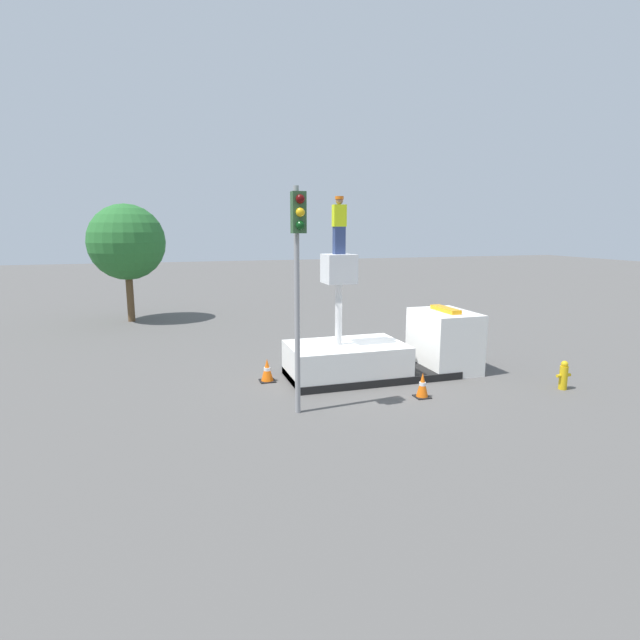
{
  "coord_description": "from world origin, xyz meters",
  "views": [
    {
      "loc": [
        -6.27,
        -14.68,
        4.83
      ],
      "look_at": [
        -2.13,
        -1.24,
        2.23
      ],
      "focal_mm": 28.0,
      "sensor_mm": 36.0,
      "label": 1
    }
  ],
  "objects_px": {
    "fire_hydrant": "(564,375)",
    "traffic_cone_curbside": "(422,386)",
    "tree_left_bg": "(126,242)",
    "traffic_light_pole": "(298,257)",
    "worker": "(339,225)",
    "traffic_cone_rear": "(267,371)",
    "bucket_truck": "(387,352)"
  },
  "relations": [
    {
      "from": "traffic_cone_rear",
      "to": "traffic_cone_curbside",
      "type": "relative_size",
      "value": 1.0
    },
    {
      "from": "fire_hydrant",
      "to": "traffic_cone_curbside",
      "type": "bearing_deg",
      "value": 172.21
    },
    {
      "from": "tree_left_bg",
      "to": "fire_hydrant",
      "type": "bearing_deg",
      "value": -50.17
    },
    {
      "from": "bucket_truck",
      "to": "fire_hydrant",
      "type": "xyz_separation_m",
      "value": [
        4.47,
        -2.98,
        -0.36
      ]
    },
    {
      "from": "traffic_light_pole",
      "to": "tree_left_bg",
      "type": "relative_size",
      "value": 0.97
    },
    {
      "from": "traffic_light_pole",
      "to": "fire_hydrant",
      "type": "height_order",
      "value": "traffic_light_pole"
    },
    {
      "from": "bucket_truck",
      "to": "worker",
      "type": "xyz_separation_m",
      "value": [
        -1.71,
        0.0,
        4.11
      ]
    },
    {
      "from": "bucket_truck",
      "to": "worker",
      "type": "relative_size",
      "value": 3.62
    },
    {
      "from": "bucket_truck",
      "to": "traffic_light_pole",
      "type": "height_order",
      "value": "traffic_light_pole"
    },
    {
      "from": "worker",
      "to": "tree_left_bg",
      "type": "xyz_separation_m",
      "value": [
        -7.01,
        12.84,
        -0.81
      ]
    },
    {
      "from": "traffic_light_pole",
      "to": "fire_hydrant",
      "type": "xyz_separation_m",
      "value": [
        8.18,
        -0.37,
        -3.69
      ]
    },
    {
      "from": "traffic_cone_curbside",
      "to": "bucket_truck",
      "type": "bearing_deg",
      "value": 90.91
    },
    {
      "from": "worker",
      "to": "traffic_cone_rear",
      "type": "xyz_separation_m",
      "value": [
        -2.24,
        0.46,
        -4.56
      ]
    },
    {
      "from": "bucket_truck",
      "to": "tree_left_bg",
      "type": "distance_m",
      "value": 15.87
    },
    {
      "from": "bucket_truck",
      "to": "worker",
      "type": "bearing_deg",
      "value": 180.0
    },
    {
      "from": "traffic_light_pole",
      "to": "fire_hydrant",
      "type": "distance_m",
      "value": 8.98
    },
    {
      "from": "fire_hydrant",
      "to": "traffic_cone_rear",
      "type": "bearing_deg",
      "value": 157.79
    },
    {
      "from": "traffic_light_pole",
      "to": "tree_left_bg",
      "type": "height_order",
      "value": "tree_left_bg"
    },
    {
      "from": "fire_hydrant",
      "to": "tree_left_bg",
      "type": "xyz_separation_m",
      "value": [
        -13.2,
        15.82,
        3.66
      ]
    },
    {
      "from": "traffic_cone_rear",
      "to": "tree_left_bg",
      "type": "xyz_separation_m",
      "value": [
        -4.77,
        12.38,
        3.75
      ]
    },
    {
      "from": "traffic_light_pole",
      "to": "traffic_cone_rear",
      "type": "height_order",
      "value": "traffic_light_pole"
    },
    {
      "from": "traffic_light_pole",
      "to": "traffic_cone_curbside",
      "type": "height_order",
      "value": "traffic_light_pole"
    },
    {
      "from": "worker",
      "to": "traffic_light_pole",
      "type": "bearing_deg",
      "value": -127.37
    },
    {
      "from": "bucket_truck",
      "to": "traffic_cone_curbside",
      "type": "height_order",
      "value": "bucket_truck"
    },
    {
      "from": "tree_left_bg",
      "to": "traffic_light_pole",
      "type": "bearing_deg",
      "value": -72.01
    },
    {
      "from": "fire_hydrant",
      "to": "tree_left_bg",
      "type": "relative_size",
      "value": 0.15
    },
    {
      "from": "traffic_cone_rear",
      "to": "bucket_truck",
      "type": "bearing_deg",
      "value": -6.59
    },
    {
      "from": "fire_hydrant",
      "to": "traffic_cone_rear",
      "type": "height_order",
      "value": "fire_hydrant"
    },
    {
      "from": "bucket_truck",
      "to": "traffic_light_pole",
      "type": "bearing_deg",
      "value": -144.83
    },
    {
      "from": "bucket_truck",
      "to": "worker",
      "type": "distance_m",
      "value": 4.46
    },
    {
      "from": "traffic_light_pole",
      "to": "tree_left_bg",
      "type": "xyz_separation_m",
      "value": [
        -5.02,
        15.45,
        -0.02
      ]
    },
    {
      "from": "worker",
      "to": "bucket_truck",
      "type": "bearing_deg",
      "value": 0.0
    }
  ]
}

